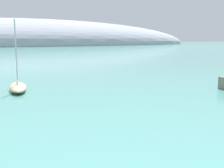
% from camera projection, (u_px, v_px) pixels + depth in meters
% --- Properties ---
extents(distant_ridge, '(286.33, 85.02, 38.78)m').
position_uv_depth(distant_ridge, '(14.00, 45.00, 213.88)').
color(distant_ridge, '#999EA8').
rests_on(distant_ridge, ground).
extents(sailboat_sand_mid_mooring, '(2.31, 6.42, 8.28)m').
position_uv_depth(sailboat_sand_mid_mooring, '(18.00, 87.00, 34.09)').
color(sailboat_sand_mid_mooring, '#C6B284').
rests_on(sailboat_sand_mid_mooring, water).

